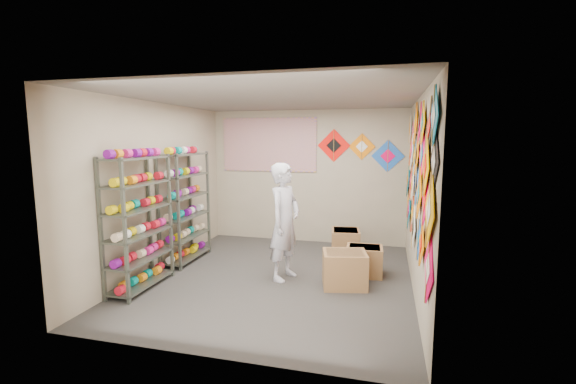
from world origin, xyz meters
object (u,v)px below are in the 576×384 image
(carton_a, at_px, (345,269))
(shelf_rack_front, at_px, (139,223))
(shelf_rack_back, at_px, (185,207))
(shopkeeper, at_px, (285,222))
(carton_b, at_px, (364,261))
(carton_c, at_px, (345,243))

(carton_a, bearing_deg, shelf_rack_front, -176.80)
(shelf_rack_back, distance_m, shopkeeper, 1.94)
(carton_b, bearing_deg, shopkeeper, -161.43)
(shelf_rack_back, bearing_deg, carton_b, 0.58)
(shelf_rack_back, xyz_separation_m, carton_c, (2.68, 0.97, -0.71))
(carton_a, xyz_separation_m, carton_c, (-0.14, 1.50, -0.01))
(shelf_rack_front, xyz_separation_m, carton_a, (2.82, 0.77, -0.69))
(shelf_rack_front, xyz_separation_m, carton_c, (2.68, 2.27, -0.71))
(shopkeeper, height_order, carton_b, shopkeeper)
(shelf_rack_back, height_order, shopkeeper, shelf_rack_back)
(shelf_rack_front, distance_m, carton_b, 3.42)
(shopkeeper, relative_size, carton_a, 2.89)
(carton_a, bearing_deg, carton_b, 53.94)
(shelf_rack_back, xyz_separation_m, shopkeeper, (1.90, -0.42, -0.06))
(carton_a, xyz_separation_m, carton_b, (0.25, 0.56, -0.03))
(shopkeeper, bearing_deg, shelf_rack_back, 93.89)
(shelf_rack_back, relative_size, carton_a, 3.10)
(shelf_rack_front, height_order, shopkeeper, shelf_rack_front)
(carton_c, bearing_deg, carton_a, -92.28)
(carton_a, height_order, carton_c, carton_a)
(shopkeeper, bearing_deg, carton_a, -80.42)
(carton_b, distance_m, carton_c, 1.01)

